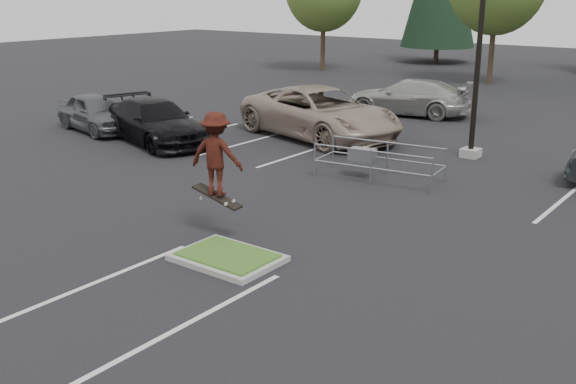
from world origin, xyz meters
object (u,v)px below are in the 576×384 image
Objects in this scene: car_l_grey at (96,112)px; light_pole at (481,22)px; car_l_black at (154,121)px; skateboarder at (216,155)px; car_l_tan at (320,113)px; car_far_silver at (409,97)px; cart_corral at (366,156)px.

light_pole is at bearing -58.29° from car_l_grey.
skateboarder is at bearing -107.25° from car_l_black.
car_l_tan is 6.52m from car_far_silver.
car_l_black is 0.99× the size of car_far_silver.
car_l_grey is at bearing -160.35° from light_pole.
car_far_silver is at bearing 132.51° from light_pole.
car_l_tan is 9.17m from car_l_grey.
cart_corral is 11.20m from car_far_silver.
cart_corral is at bearing -116.97° from car_l_tan.
light_pole reaches higher than car_l_grey.
cart_corral is 0.70× the size of car_far_silver.
car_far_silver reaches higher than car_l_black.
car_l_black is at bearing -35.35° from car_far_silver.
car_l_grey is (-7.98, -4.50, -0.21)m from car_l_tan.
car_l_tan is at bearing -175.25° from light_pole.
light_pole reaches higher than car_far_silver.
light_pole is 1.44× the size of car_l_tan.
cart_corral is 5.99m from car_l_tan.
car_l_tan is (-4.32, 10.50, -1.01)m from skateboarder.
car_l_grey is (-12.30, 6.00, -1.22)m from skateboarder.
skateboarder is at bearing -142.98° from car_l_tan.
car_far_silver is at bearing -93.98° from skateboarder.
skateboarder reaches higher than cart_corral.
cart_corral is 6.65m from skateboarder.
cart_corral is at bearing 9.79° from car_far_silver.
skateboarder is (-0.16, -6.52, 1.30)m from cart_corral.
skateboarder is at bearing 1.70° from car_far_silver.
car_l_grey is 13.90m from car_far_silver.
car_l_tan is 1.25× the size of car_far_silver.
cart_corral is (-1.54, -4.48, -3.88)m from light_pole.
car_l_grey is 0.80× the size of car_far_silver.
cart_corral is at bearing -69.63° from car_l_black.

